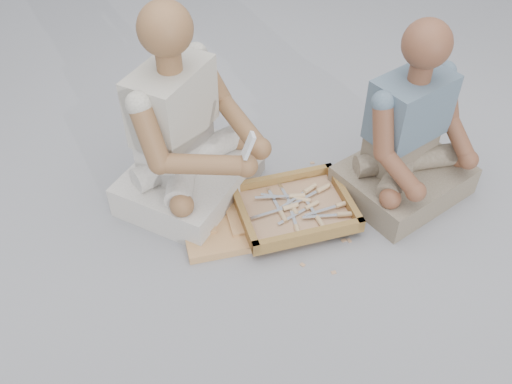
# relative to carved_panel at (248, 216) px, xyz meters

# --- Properties ---
(ground) EXTENTS (60.00, 60.00, 0.00)m
(ground) POSITION_rel_carved_panel_xyz_m (0.12, -0.24, -0.02)
(ground) COLOR #929297
(ground) RESTS_ON ground
(carved_panel) EXTENTS (0.67, 0.55, 0.04)m
(carved_panel) POSITION_rel_carved_panel_xyz_m (0.00, 0.00, 0.00)
(carved_panel) COLOR olive
(carved_panel) RESTS_ON ground
(tool_tray) EXTENTS (0.59, 0.54, 0.06)m
(tool_tray) POSITION_rel_carved_panel_xyz_m (0.20, 0.03, 0.04)
(tool_tray) COLOR brown
(tool_tray) RESTS_ON carved_panel
(chisel_0) EXTENTS (0.20, 0.12, 0.02)m
(chisel_0) POSITION_rel_carved_panel_xyz_m (0.39, 0.05, 0.06)
(chisel_0) COLOR silver
(chisel_0) RESTS_ON tool_tray
(chisel_1) EXTENTS (0.11, 0.21, 0.02)m
(chisel_1) POSITION_rel_carved_panel_xyz_m (0.19, 0.04, 0.04)
(chisel_1) COLOR silver
(chisel_1) RESTS_ON tool_tray
(chisel_2) EXTENTS (0.22, 0.06, 0.02)m
(chisel_2) POSITION_rel_carved_panel_xyz_m (0.39, -0.01, 0.06)
(chisel_2) COLOR silver
(chisel_2) RESTS_ON tool_tray
(chisel_3) EXTENTS (0.22, 0.05, 0.02)m
(chisel_3) POSITION_rel_carved_panel_xyz_m (0.19, 0.09, 0.06)
(chisel_3) COLOR silver
(chisel_3) RESTS_ON tool_tray
(chisel_4) EXTENTS (0.18, 0.16, 0.02)m
(chisel_4) POSITION_rel_carved_panel_xyz_m (0.26, 0.03, 0.05)
(chisel_4) COLOR silver
(chisel_4) RESTS_ON tool_tray
(chisel_5) EXTENTS (0.22, 0.04, 0.02)m
(chisel_5) POSITION_rel_carved_panel_xyz_m (0.21, 0.08, 0.05)
(chisel_5) COLOR silver
(chisel_5) RESTS_ON tool_tray
(chisel_6) EXTENTS (0.11, 0.20, 0.02)m
(chisel_6) POSITION_rel_carved_panel_xyz_m (0.30, -0.04, 0.05)
(chisel_6) COLOR silver
(chisel_6) RESTS_ON tool_tray
(chisel_7) EXTENTS (0.16, 0.18, 0.02)m
(chisel_7) POSITION_rel_carved_panel_xyz_m (0.25, 0.13, 0.06)
(chisel_7) COLOR silver
(chisel_7) RESTS_ON tool_tray
(chisel_8) EXTENTS (0.18, 0.16, 0.02)m
(chisel_8) POSITION_rel_carved_panel_xyz_m (0.30, 0.14, 0.05)
(chisel_8) COLOR silver
(chisel_8) RESTS_ON tool_tray
(chisel_9) EXTENTS (0.20, 0.12, 0.02)m
(chisel_9) POSITION_rel_carved_panel_xyz_m (0.16, 0.01, 0.06)
(chisel_9) COLOR silver
(chisel_9) RESTS_ON tool_tray
(chisel_10) EXTENTS (0.08, 0.22, 0.02)m
(chisel_10) POSITION_rel_carved_panel_xyz_m (0.21, -0.09, 0.05)
(chisel_10) COLOR silver
(chisel_10) RESTS_ON tool_tray
(chisel_11) EXTENTS (0.11, 0.21, 0.02)m
(chisel_11) POSITION_rel_carved_panel_xyz_m (0.14, -0.01, 0.05)
(chisel_11) COLOR silver
(chisel_11) RESTS_ON tool_tray
(wood_chip_0) EXTENTS (0.02, 0.02, 0.00)m
(wood_chip_0) POSITION_rel_carved_panel_xyz_m (0.38, 0.18, -0.02)
(wood_chip_0) COLOR tan
(wood_chip_0) RESTS_ON ground
(wood_chip_1) EXTENTS (0.02, 0.02, 0.00)m
(wood_chip_1) POSITION_rel_carved_panel_xyz_m (0.42, -0.09, -0.02)
(wood_chip_1) COLOR tan
(wood_chip_1) RESTS_ON ground
(wood_chip_2) EXTENTS (0.02, 0.02, 0.00)m
(wood_chip_2) POSITION_rel_carved_panel_xyz_m (0.49, 0.40, -0.02)
(wood_chip_2) COLOR tan
(wood_chip_2) RESTS_ON ground
(wood_chip_3) EXTENTS (0.02, 0.02, 0.00)m
(wood_chip_3) POSITION_rel_carved_panel_xyz_m (-0.03, -0.17, -0.02)
(wood_chip_3) COLOR tan
(wood_chip_3) RESTS_ON ground
(wood_chip_4) EXTENTS (0.02, 0.02, 0.00)m
(wood_chip_4) POSITION_rel_carved_panel_xyz_m (0.19, 0.33, -0.02)
(wood_chip_4) COLOR tan
(wood_chip_4) RESTS_ON ground
(wood_chip_5) EXTENTS (0.02, 0.02, 0.00)m
(wood_chip_5) POSITION_rel_carved_panel_xyz_m (0.44, -0.08, -0.02)
(wood_chip_5) COLOR tan
(wood_chip_5) RESTS_ON ground
(wood_chip_6) EXTENTS (0.02, 0.02, 0.00)m
(wood_chip_6) POSITION_rel_carved_panel_xyz_m (0.39, 0.13, -0.02)
(wood_chip_6) COLOR tan
(wood_chip_6) RESTS_ON ground
(wood_chip_7) EXTENTS (0.02, 0.02, 0.00)m
(wood_chip_7) POSITION_rel_carved_panel_xyz_m (0.27, 0.41, -0.02)
(wood_chip_7) COLOR tan
(wood_chip_7) RESTS_ON ground
(wood_chip_8) EXTENTS (0.02, 0.02, 0.00)m
(wood_chip_8) POSITION_rel_carved_panel_xyz_m (0.25, -0.23, -0.02)
(wood_chip_8) COLOR tan
(wood_chip_8) RESTS_ON ground
(wood_chip_9) EXTENTS (0.02, 0.02, 0.00)m
(wood_chip_9) POSITION_rel_carved_panel_xyz_m (0.34, 0.19, -0.02)
(wood_chip_9) COLOR tan
(wood_chip_9) RESTS_ON ground
(wood_chip_10) EXTENTS (0.02, 0.02, 0.00)m
(wood_chip_10) POSITION_rel_carved_panel_xyz_m (0.37, 0.04, -0.02)
(wood_chip_10) COLOR tan
(wood_chip_10) RESTS_ON ground
(wood_chip_11) EXTENTS (0.02, 0.02, 0.00)m
(wood_chip_11) POSITION_rel_carved_panel_xyz_m (0.54, 0.12, -0.02)
(wood_chip_11) COLOR tan
(wood_chip_11) RESTS_ON ground
(wood_chip_12) EXTENTS (0.02, 0.02, 0.00)m
(wood_chip_12) POSITION_rel_carved_panel_xyz_m (0.09, 0.08, -0.02)
(wood_chip_12) COLOR tan
(wood_chip_12) RESTS_ON ground
(wood_chip_13) EXTENTS (0.02, 0.02, 0.00)m
(wood_chip_13) POSITION_rel_carved_panel_xyz_m (0.23, -0.02, -0.02)
(wood_chip_13) COLOR tan
(wood_chip_13) RESTS_ON ground
(wood_chip_14) EXTENTS (0.02, 0.02, 0.00)m
(wood_chip_14) POSITION_rel_carved_panel_xyz_m (0.37, -0.26, -0.02)
(wood_chip_14) COLOR tan
(wood_chip_14) RESTS_ON ground
(craftsman) EXTENTS (0.69, 0.71, 0.91)m
(craftsman) POSITION_rel_carved_panel_xyz_m (-0.28, 0.15, 0.29)
(craftsman) COLOR beige
(craftsman) RESTS_ON ground
(companion) EXTENTS (0.68, 0.67, 0.83)m
(companion) POSITION_rel_carved_panel_xyz_m (0.67, 0.26, 0.26)
(companion) COLOR #7F725B
(companion) RESTS_ON ground
(mobile_phone) EXTENTS (0.06, 0.06, 0.11)m
(mobile_phone) POSITION_rel_carved_panel_xyz_m (0.01, -0.02, 0.42)
(mobile_phone) COLOR silver
(mobile_phone) RESTS_ON craftsman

